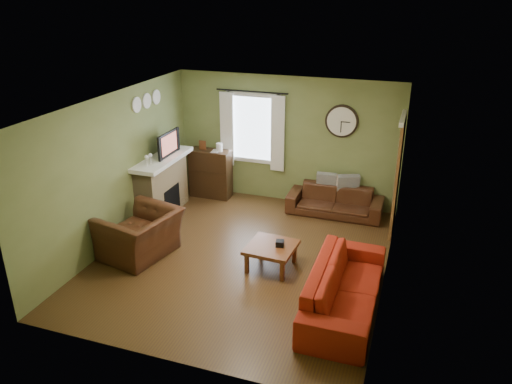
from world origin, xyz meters
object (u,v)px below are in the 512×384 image
(sofa_brown, at_px, (335,201))
(armchair, at_px, (140,234))
(coffee_table, at_px, (271,257))
(bookshelf, at_px, (211,173))
(sofa_red, at_px, (345,287))

(sofa_brown, bearing_deg, armchair, -136.03)
(coffee_table, bearing_deg, bookshelf, 131.13)
(sofa_red, bearing_deg, armchair, 83.66)
(sofa_brown, bearing_deg, bookshelf, 179.05)
(bookshelf, height_order, sofa_brown, bookshelf)
(sofa_red, xyz_separation_m, armchair, (-3.48, 0.39, 0.05))
(sofa_red, xyz_separation_m, coffee_table, (-1.29, 0.71, -0.14))
(sofa_brown, distance_m, sofa_red, 3.14)
(sofa_red, height_order, armchair, armchair)
(bookshelf, height_order, sofa_red, bookshelf)
(coffee_table, bearing_deg, sofa_brown, 76.00)
(sofa_brown, height_order, armchair, armchair)
(bookshelf, relative_size, sofa_brown, 0.56)
(bookshelf, bearing_deg, sofa_brown, -0.95)
(bookshelf, height_order, armchair, bookshelf)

